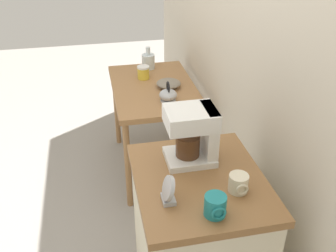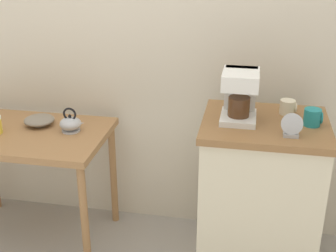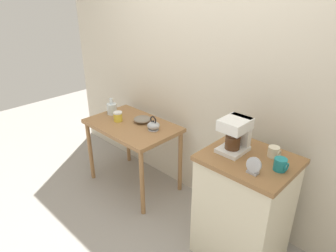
{
  "view_description": "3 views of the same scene",
  "coord_description": "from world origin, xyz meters",
  "px_view_note": "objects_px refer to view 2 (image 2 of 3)",
  "views": [
    {
      "loc": [
        1.99,
        -0.4,
        1.96
      ],
      "look_at": [
        0.28,
        -0.05,
        0.94
      ],
      "focal_mm": 41.22,
      "sensor_mm": 36.0,
      "label": 1
    },
    {
      "loc": [
        0.64,
        -2.23,
        1.84
      ],
      "look_at": [
        0.23,
        -0.03,
        0.88
      ],
      "focal_mm": 49.25,
      "sensor_mm": 36.0,
      "label": 2
    },
    {
      "loc": [
        1.6,
        -1.75,
        2.06
      ],
      "look_at": [
        -0.01,
        -0.08,
        0.97
      ],
      "focal_mm": 32.39,
      "sensor_mm": 36.0,
      "label": 3
    }
  ],
  "objects_px": {
    "bowl_stoneware": "(39,120)",
    "mug_small_cream": "(288,107)",
    "teakettle": "(71,124)",
    "mug_dark_teal": "(313,117)",
    "coffee_maker": "(240,93)",
    "table_clock": "(292,126)"
  },
  "relations": [
    {
      "from": "bowl_stoneware",
      "to": "coffee_maker",
      "type": "distance_m",
      "value": 1.23
    },
    {
      "from": "teakettle",
      "to": "coffee_maker",
      "type": "distance_m",
      "value": 1.01
    },
    {
      "from": "table_clock",
      "to": "coffee_maker",
      "type": "bearing_deg",
      "value": 145.65
    },
    {
      "from": "bowl_stoneware",
      "to": "table_clock",
      "type": "distance_m",
      "value": 1.49
    },
    {
      "from": "mug_dark_teal",
      "to": "bowl_stoneware",
      "type": "bearing_deg",
      "value": 174.61
    },
    {
      "from": "teakettle",
      "to": "table_clock",
      "type": "distance_m",
      "value": 1.26
    },
    {
      "from": "bowl_stoneware",
      "to": "teakettle",
      "type": "distance_m",
      "value": 0.23
    },
    {
      "from": "coffee_maker",
      "to": "mug_small_cream",
      "type": "height_order",
      "value": "coffee_maker"
    },
    {
      "from": "coffee_maker",
      "to": "mug_small_cream",
      "type": "distance_m",
      "value": 0.3
    },
    {
      "from": "coffee_maker",
      "to": "bowl_stoneware",
      "type": "bearing_deg",
      "value": 173.81
    },
    {
      "from": "teakettle",
      "to": "table_clock",
      "type": "bearing_deg",
      "value": -11.76
    },
    {
      "from": "bowl_stoneware",
      "to": "mug_dark_teal",
      "type": "relative_size",
      "value": 1.98
    },
    {
      "from": "bowl_stoneware",
      "to": "mug_small_cream",
      "type": "distance_m",
      "value": 1.45
    },
    {
      "from": "bowl_stoneware",
      "to": "mug_small_cream",
      "type": "xyz_separation_m",
      "value": [
        1.44,
        -0.01,
        0.19
      ]
    },
    {
      "from": "bowl_stoneware",
      "to": "mug_small_cream",
      "type": "relative_size",
      "value": 2.06
    },
    {
      "from": "bowl_stoneware",
      "to": "coffee_maker",
      "type": "bearing_deg",
      "value": -6.19
    },
    {
      "from": "coffee_maker",
      "to": "table_clock",
      "type": "xyz_separation_m",
      "value": [
        0.26,
        -0.17,
        -0.09
      ]
    },
    {
      "from": "mug_small_cream",
      "to": "mug_dark_teal",
      "type": "bearing_deg",
      "value": -49.92
    },
    {
      "from": "coffee_maker",
      "to": "mug_dark_teal",
      "type": "relative_size",
      "value": 2.84
    },
    {
      "from": "bowl_stoneware",
      "to": "teakettle",
      "type": "bearing_deg",
      "value": -12.53
    },
    {
      "from": "mug_small_cream",
      "to": "teakettle",
      "type": "bearing_deg",
      "value": -178.21
    },
    {
      "from": "teakettle",
      "to": "mug_dark_teal",
      "type": "xyz_separation_m",
      "value": [
        1.33,
        -0.1,
        0.18
      ]
    }
  ]
}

